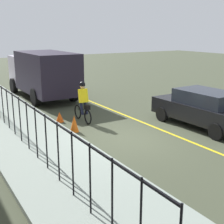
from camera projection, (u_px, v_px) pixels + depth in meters
ground_plane at (132, 138)px, 11.87m from camera, size 80.00×80.00×0.00m
lane_line_centre at (164, 131)px, 12.67m from camera, size 36.00×0.12×0.01m
sidewalk at (47, 154)px, 10.13m from camera, size 40.00×3.20×0.15m
iron_fence at (23, 115)px, 10.47m from camera, size 15.11×0.04×1.60m
cyclist_lead at (83, 102)px, 13.73m from camera, size 1.71×0.36×1.83m
patrol_sedan at (203, 108)px, 13.07m from camera, size 4.45×2.02×1.58m
box_truck_background at (42, 72)px, 18.65m from camera, size 6.74×2.60×2.78m
traffic_cone_near at (74, 124)px, 12.51m from camera, size 0.36×0.36×0.68m
traffic_cone_far at (60, 117)px, 13.91m from camera, size 0.36×0.36×0.45m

